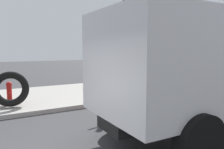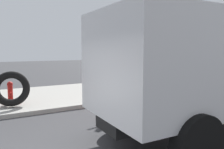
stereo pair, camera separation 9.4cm
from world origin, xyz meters
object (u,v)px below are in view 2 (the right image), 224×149
at_px(bare_tree, 129,36).
at_px(dump_truck_red, 217,72).
at_px(loose_tire, 11,89).
at_px(fire_hydrant, 10,92).

bearing_deg(bare_tree, dump_truck_red, -100.72).
xyz_separation_m(loose_tire, dump_truck_red, (4.55, -4.96, 0.82)).
distance_m(fire_hydrant, bare_tree, 6.15).
bearing_deg(dump_truck_red, bare_tree, 79.28).
xyz_separation_m(loose_tire, bare_tree, (5.66, 0.93, 2.10)).
bearing_deg(loose_tire, dump_truck_red, -47.47).
bearing_deg(loose_tire, fire_hydrant, 92.42).
bearing_deg(fire_hydrant, loose_tire, -87.58).
distance_m(fire_hydrant, dump_truck_red, 7.06).
xyz_separation_m(dump_truck_red, bare_tree, (1.11, 5.89, 1.28)).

